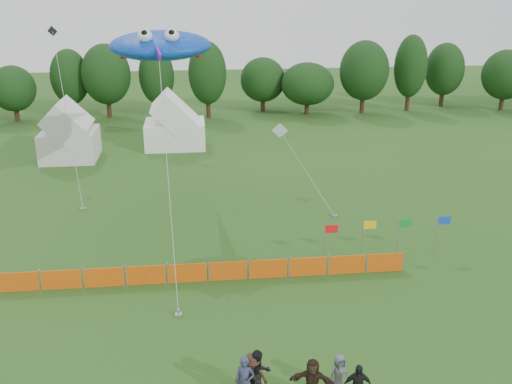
{
  "coord_description": "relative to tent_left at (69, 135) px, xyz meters",
  "views": [
    {
      "loc": [
        -2.6,
        -17.4,
        13.89
      ],
      "look_at": [
        0.0,
        6.0,
        5.2
      ],
      "focal_mm": 40.0,
      "sensor_mm": 36.0,
      "label": 1
    }
  ],
  "objects": [
    {
      "name": "spectator_b",
      "position": [
        12.22,
        -30.74,
        -1.03
      ],
      "size": [
        1.13,
        1.0,
        1.92
      ],
      "primitive_type": "imported",
      "rotation": [
        0.0,
        0.0,
        0.35
      ],
      "color": "black",
      "rests_on": "ground"
    },
    {
      "name": "tent_right",
      "position": [
        8.6,
        2.82,
        -0.09
      ],
      "size": [
        5.33,
        4.26,
        3.76
      ],
      "color": "white",
      "rests_on": "ground"
    },
    {
      "name": "stingray_kite",
      "position": [
        8.57,
        -12.8,
        8.47
      ],
      "size": [
        6.45,
        19.85,
        11.54
      ],
      "color": "blue",
      "rests_on": "ground"
    },
    {
      "name": "spectator_e",
      "position": [
        15.09,
        -30.79,
        -1.21
      ],
      "size": [
        0.89,
        0.72,
        1.56
      ],
      "primitive_type": "imported",
      "rotation": [
        0.0,
        0.0,
        0.34
      ],
      "color": "#57585C",
      "rests_on": "ground"
    },
    {
      "name": "spectator_a",
      "position": [
        11.7,
        -31.02,
        -1.04
      ],
      "size": [
        0.78,
        0.61,
        1.9
      ],
      "primitive_type": "imported",
      "rotation": [
        0.0,
        0.0,
        -0.26
      ],
      "color": "#303451",
      "rests_on": "ground"
    },
    {
      "name": "small_kite_white",
      "position": [
        17.07,
        -10.23,
        0.87
      ],
      "size": [
        3.31,
        6.69,
        4.62
      ],
      "color": "white",
      "rests_on": "ground"
    },
    {
      "name": "barrier_fence",
      "position": [
        10.69,
        -22.12,
        -1.49
      ],
      "size": [
        19.9,
        0.06,
        1.0
      ],
      "color": "#D9530C",
      "rests_on": "ground"
    },
    {
      "name": "spectator_c",
      "position": [
        11.98,
        -30.72,
        -1.09
      ],
      "size": [
        1.3,
        0.96,
        1.8
      ],
      "primitive_type": "imported",
      "rotation": [
        0.0,
        0.0,
        -0.28
      ],
      "color": "#341F15",
      "rests_on": "ground"
    },
    {
      "name": "ground",
      "position": [
        12.9,
        -29.74,
        -1.99
      ],
      "size": [
        160.0,
        160.0,
        0.0
      ],
      "primitive_type": "plane",
      "color": "#234C16",
      "rests_on": "ground"
    },
    {
      "name": "spectator_f",
      "position": [
        14.06,
        -31.12,
        -1.14
      ],
      "size": [
        1.65,
        0.96,
        1.7
      ],
      "primitive_type": "imported",
      "rotation": [
        0.0,
        0.0,
        -0.31
      ],
      "color": "black",
      "rests_on": "ground"
    },
    {
      "name": "flag_row",
      "position": [
        20.12,
        -20.54,
        -0.55
      ],
      "size": [
        6.73,
        0.37,
        2.29
      ],
      "color": "gray",
      "rests_on": "ground"
    },
    {
      "name": "treeline",
      "position": [
        14.51,
        15.19,
        2.19
      ],
      "size": [
        104.57,
        8.78,
        8.36
      ],
      "color": "#382314",
      "rests_on": "ground"
    },
    {
      "name": "tent_left",
      "position": [
        0.0,
        0.0,
        0.0
      ],
      "size": [
        4.47,
        4.47,
        3.95
      ],
      "color": "silver",
      "rests_on": "ground"
    },
    {
      "name": "small_kite_dark",
      "position": [
        1.31,
        -6.11,
        3.8
      ],
      "size": [
        3.43,
        10.44,
        10.84
      ],
      "color": "black",
      "rests_on": "ground"
    }
  ]
}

